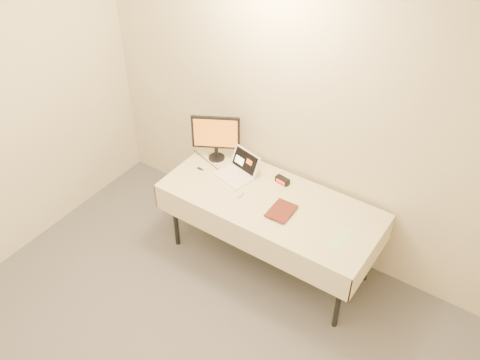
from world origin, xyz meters
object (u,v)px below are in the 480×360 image
Objects in this scene: table at (271,205)px; laptop at (238,170)px; monitor at (216,135)px; book at (272,197)px.

table is 0.45m from laptop.
laptop is (-0.41, 0.13, 0.11)m from table.
laptop is 0.38m from monitor.
table is 5.17× the size of laptop.
monitor reaches higher than laptop.
laptop is at bearing -45.26° from monitor.
book is at bearing -56.66° from table.
monitor reaches higher than book.
monitor is (-0.30, 0.09, 0.21)m from laptop.
monitor is 0.84m from book.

